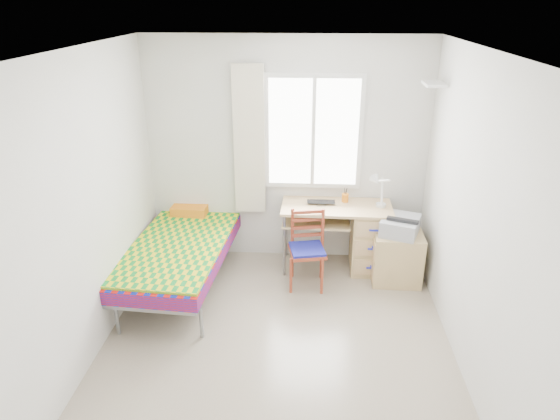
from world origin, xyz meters
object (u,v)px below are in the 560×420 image
object	(u,v)px
cabinet	(396,256)
chair	(308,244)
desk	(364,235)
printer	(400,225)
bed	(183,244)

from	to	relation	value
cabinet	chair	bearing A→B (deg)	-171.08
desk	printer	xyz separation A→B (m)	(0.35, -0.25, 0.25)
printer	cabinet	bearing A→B (deg)	-144.80
desk	cabinet	size ratio (longest dim) A/B	2.16
desk	printer	world-z (taller)	desk
cabinet	printer	distance (m)	0.39
bed	cabinet	size ratio (longest dim) A/B	3.75
chair	printer	bearing A→B (deg)	-3.61
bed	desk	xyz separation A→B (m)	(2.02, 0.40, -0.02)
chair	printer	xyz separation A→B (m)	(1.00, 0.14, 0.19)
chair	cabinet	bearing A→B (deg)	-3.68
bed	printer	world-z (taller)	bed
bed	chair	bearing A→B (deg)	4.90
bed	printer	xyz separation A→B (m)	(2.37, 0.15, 0.23)
chair	desk	bearing A→B (deg)	19.33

